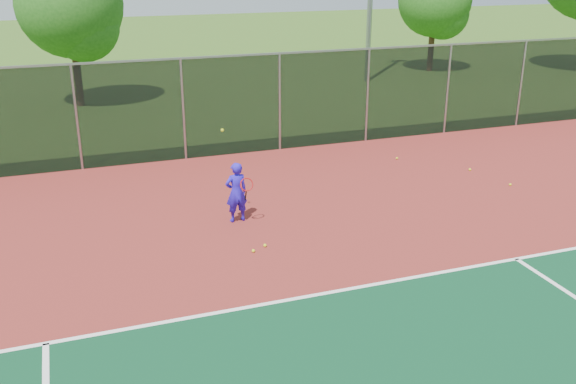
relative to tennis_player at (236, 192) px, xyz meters
The scene contains 11 objects.
ground 7.41m from the tennis_player, 67.60° to the right, with size 120.00×120.00×0.00m, color #305418.
court_apron 5.63m from the tennis_player, 59.76° to the right, with size 30.00×20.00×0.02m, color maroon.
fence_back 5.95m from the tennis_player, 61.51° to the left, with size 30.00×0.06×3.03m.
tennis_player is the anchor object (origin of this frame).
practice_ball_0 1.71m from the tennis_player, 83.35° to the right, with size 0.07×0.07×0.07m, color yellow.
practice_ball_1 7.38m from the tennis_player, 10.33° to the left, with size 0.07×0.07×0.07m, color yellow.
practice_ball_2 7.53m from the tennis_player, ahead, with size 0.07×0.07×0.07m, color yellow.
practice_ball_3 1.86m from the tennis_player, 94.11° to the right, with size 0.07×0.07×0.07m, color yellow.
practice_ball_5 6.54m from the tennis_player, 27.18° to the left, with size 0.07×0.07×0.07m, color yellow.
tree_back_left 14.37m from the tennis_player, 101.21° to the left, with size 4.10×4.10×6.02m.
tree_back_mid 22.29m from the tennis_player, 47.10° to the left, with size 3.74×3.74×5.50m.
Camera 1 is at (-6.27, -6.48, 5.84)m, focal length 40.00 mm.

